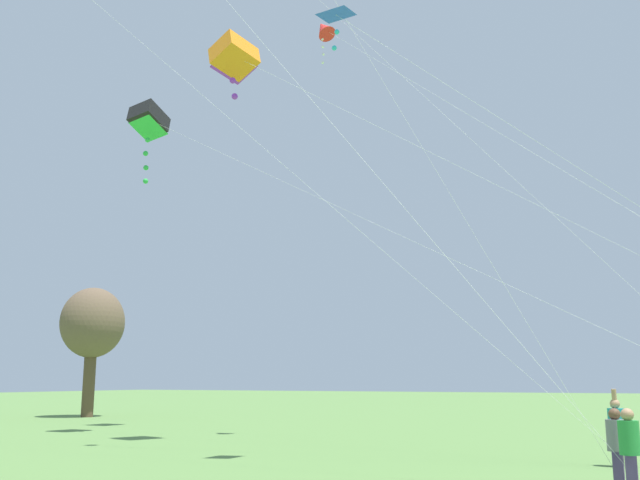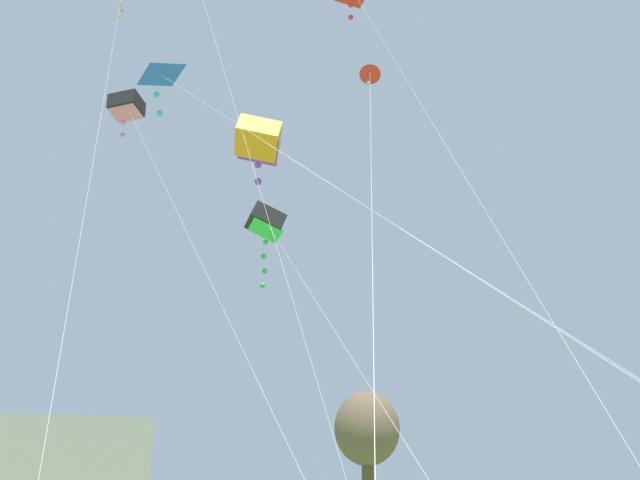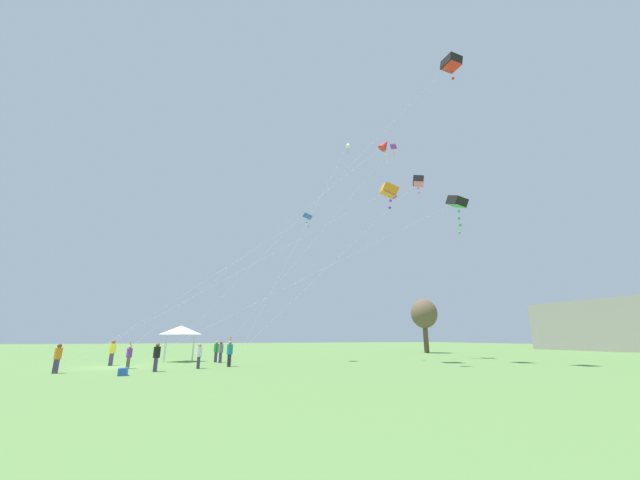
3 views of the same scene
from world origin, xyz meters
The scene contains 21 objects.
ground_plane centered at (0.00, 0.00, 0.00)m, with size 220.00×220.00×0.00m, color #5B8442.
distant_building centered at (-5.86, 66.79, 3.81)m, with size 24.96×9.97×7.62m, color gray.
tree_far_left centered at (-11.85, 34.74, 5.04)m, with size 3.52×3.52×7.10m.
festival_tent centered at (-4.42, 4.05, 2.60)m, with size 2.48×2.48×2.98m.
cooler_box centered at (6.64, 1.39, 0.20)m, with size 0.67×0.42×0.39m, color blue.
person_grey_shirt centered at (-1.87, 7.25, 0.90)m, with size 0.39×0.39×1.67m.
person_green_shirt centered at (-2.78, 6.96, 0.92)m, with size 0.40×0.40×1.71m.
person_teal_shirt centered at (2.47, 7.45, 0.98)m, with size 0.41×0.41×2.02m.
person_black_shirt centered at (4.75, 2.85, 0.90)m, with size 0.40×0.40×1.68m.
person_purple_shirt centered at (1.71, 1.00, 0.83)m, with size 0.35×0.35×1.71m.
person_yellow_shirt centered at (-1.55, -0.53, 0.97)m, with size 0.43×0.43×1.80m.
person_white_shirt centered at (3.39, 5.36, 0.86)m, with size 0.38×0.38×1.59m.
person_orange_shirt centered at (3.89, -2.45, 0.88)m, with size 0.39×0.39×1.64m.
kite_orange_box_0 centered at (3.70, 20.48, 14.76)m, with size 1.95×23.95×15.60m.
kite_white_diamond_1 centered at (0.21, 18.12, 20.75)m, with size 2.84×10.90×21.23m.
kite_black_box_2 centered at (-0.52, 26.94, 18.55)m, with size 3.93×20.72×19.11m.
kite_black_box_3 centered at (9.07, 24.14, 25.24)m, with size 5.69×22.33×25.85m.
kite_purple_delta_4 centered at (-1.33, 24.18, 22.23)m, with size 1.67×18.33×23.04m.
kite_red_diamond_5 centered at (7.11, 18.14, 17.03)m, with size 9.58×19.54×17.69m.
kite_blue_delta_6 centered at (-0.62, 14.13, 12.93)m, with size 5.70×16.99×13.27m.
kite_black_box_7 centered at (5.72, 26.21, 13.68)m, with size 5.01×26.03×14.52m.
Camera 3 is at (29.48, 4.25, 1.98)m, focal length 20.00 mm.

